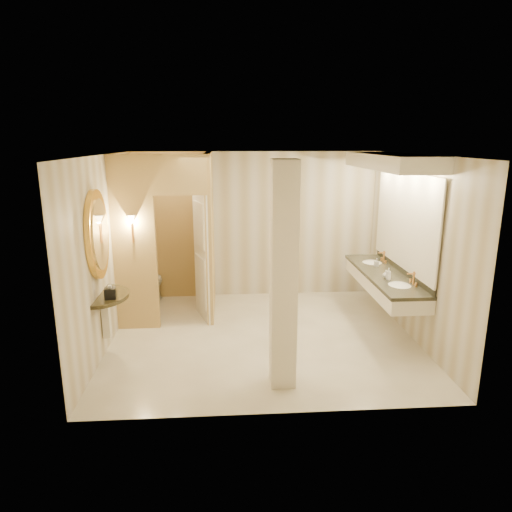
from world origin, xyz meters
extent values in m
plane|color=white|center=(0.00, 0.00, 0.00)|extent=(4.50, 4.50, 0.00)
plane|color=silver|center=(0.00, 0.00, 2.70)|extent=(4.50, 4.50, 0.00)
cube|color=beige|center=(0.00, 2.00, 1.35)|extent=(4.50, 0.02, 2.70)
cube|color=beige|center=(0.00, -2.00, 1.35)|extent=(4.50, 0.02, 2.70)
cube|color=beige|center=(-2.25, 0.00, 1.35)|extent=(0.02, 4.00, 2.70)
cube|color=beige|center=(2.25, 0.00, 1.35)|extent=(0.02, 4.00, 2.70)
cube|color=#E3C476|center=(-0.80, 1.25, 1.35)|extent=(0.10, 1.50, 2.70)
cube|color=#E3C476|center=(-1.93, 0.50, 1.35)|extent=(0.65, 0.10, 2.70)
cube|color=#E3C476|center=(-1.20, 0.50, 2.40)|extent=(0.80, 0.10, 0.60)
cube|color=white|center=(-0.93, 0.88, 1.05)|extent=(0.30, 0.78, 2.10)
cylinder|color=#DA9146|center=(-1.93, 0.43, 1.55)|extent=(0.03, 0.03, 0.30)
cone|color=white|center=(-1.93, 0.43, 1.75)|extent=(0.14, 0.14, 0.14)
cube|color=white|center=(1.95, 0.34, 0.73)|extent=(0.60, 2.31, 0.24)
cube|color=black|center=(1.95, 0.34, 0.85)|extent=(0.64, 2.35, 0.05)
cube|color=black|center=(2.23, 0.34, 0.92)|extent=(0.03, 2.31, 0.10)
ellipsoid|color=white|center=(1.95, -0.29, 0.83)|extent=(0.40, 0.44, 0.15)
cylinder|color=#DA9146|center=(2.15, -0.29, 0.96)|extent=(0.03, 0.03, 0.22)
ellipsoid|color=white|center=(1.95, 0.97, 0.83)|extent=(0.40, 0.44, 0.15)
cylinder|color=#DA9146|center=(2.15, 0.97, 0.96)|extent=(0.03, 0.03, 0.22)
cube|color=white|center=(2.23, 0.34, 1.70)|extent=(0.03, 2.31, 1.40)
cube|color=white|center=(1.95, 0.34, 2.59)|extent=(0.75, 2.51, 0.22)
cylinder|color=black|center=(-2.23, -0.41, 0.85)|extent=(0.91, 0.91, 0.05)
cube|color=white|center=(-2.19, -0.41, 0.55)|extent=(0.10, 0.10, 0.60)
cylinder|color=gold|center=(-2.21, -0.41, 1.70)|extent=(0.07, 0.91, 0.91)
cylinder|color=white|center=(-2.17, -0.41, 1.70)|extent=(0.02, 0.73, 0.73)
cube|color=white|center=(0.12, -1.36, 1.35)|extent=(0.30, 0.30, 2.70)
cube|color=black|center=(-2.06, -0.58, 0.95)|extent=(0.16, 0.16, 0.14)
imported|color=white|center=(-1.95, 1.63, 0.38)|extent=(0.62, 0.84, 0.77)
imported|color=beige|center=(1.94, 0.71, 0.94)|extent=(0.08, 0.08, 0.13)
imported|color=silver|center=(1.87, 0.06, 0.94)|extent=(0.12, 0.12, 0.12)
imported|color=#C6B28C|center=(1.87, -0.05, 0.97)|extent=(0.09, 0.09, 0.19)
camera|label=1|loc=(-0.55, -6.37, 2.90)|focal=32.00mm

